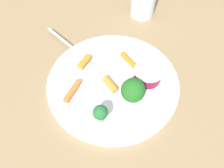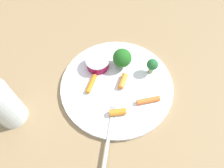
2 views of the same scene
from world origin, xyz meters
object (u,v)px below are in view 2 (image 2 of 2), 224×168
at_px(drinking_glass, 3,105).
at_px(carrot_stick_2, 118,112).
at_px(broccoli_floret_0, 152,65).
at_px(fork, 108,141).
at_px(broccoli_floret_1, 122,58).
at_px(sauce_cup, 98,63).
at_px(carrot_stick_0, 149,99).
at_px(carrot_stick_3, 91,84).
at_px(plate, 117,85).
at_px(carrot_stick_1, 123,81).

bearing_deg(drinking_glass, carrot_stick_2, -146.33).
bearing_deg(drinking_glass, broccoli_floret_0, -126.92).
bearing_deg(fork, broccoli_floret_1, -65.94).
distance_m(sauce_cup, broccoli_floret_1, 0.07).
distance_m(carrot_stick_2, drinking_glass, 0.25).
bearing_deg(broccoli_floret_1, broccoli_floret_0, -161.83).
height_order(carrot_stick_0, carrot_stick_3, same).
bearing_deg(fork, sauce_cup, -48.02).
bearing_deg(broccoli_floret_0, carrot_stick_3, 48.23).
height_order(plate, sauce_cup, sauce_cup).
height_order(broccoli_floret_0, carrot_stick_2, broccoli_floret_0).
distance_m(broccoli_floret_0, fork, 0.21).
xyz_separation_m(sauce_cup, carrot_stick_1, (-0.08, 0.01, -0.01)).
height_order(broccoli_floret_0, carrot_stick_0, broccoli_floret_0).
bearing_deg(sauce_cup, broccoli_floret_1, -144.18).
bearing_deg(carrot_stick_3, carrot_stick_1, -141.77).
bearing_deg(carrot_stick_0, sauce_cup, -4.95).
distance_m(plate, carrot_stick_0, 0.09).
distance_m(carrot_stick_1, carrot_stick_2, 0.08).
bearing_deg(carrot_stick_3, fork, 140.79).
xyz_separation_m(plate, sauce_cup, (0.07, -0.02, 0.02)).
xyz_separation_m(broccoli_floret_0, carrot_stick_2, (0.01, 0.14, -0.02)).
distance_m(broccoli_floret_0, carrot_stick_0, 0.09).
distance_m(plate, sauce_cup, 0.08).
bearing_deg(carrot_stick_0, plate, 2.99).
relative_size(sauce_cup, fork, 0.38).
bearing_deg(carrot_stick_2, broccoli_floret_0, -93.10).
height_order(broccoli_floret_1, carrot_stick_3, broccoli_floret_1).
bearing_deg(carrot_stick_0, broccoli_floret_0, -64.44).
bearing_deg(plate, carrot_stick_1, -131.99).
height_order(sauce_cup, broccoli_floret_0, broccoli_floret_0).
relative_size(carrot_stick_0, fork, 0.35).
relative_size(carrot_stick_3, drinking_glass, 0.45).
bearing_deg(carrot_stick_2, broccoli_floret_1, -61.60).
relative_size(carrot_stick_1, carrot_stick_2, 1.04).
height_order(carrot_stick_0, drinking_glass, drinking_glass).
distance_m(plate, drinking_glass, 0.26).
bearing_deg(carrot_stick_2, sauce_cup, -35.92).
relative_size(carrot_stick_0, carrot_stick_1, 1.41).
distance_m(sauce_cup, carrot_stick_3, 0.06).
bearing_deg(carrot_stick_3, sauce_cup, -70.24).
xyz_separation_m(carrot_stick_1, carrot_stick_3, (0.06, 0.05, -0.00)).
bearing_deg(carrot_stick_3, broccoli_floret_0, -131.77).
xyz_separation_m(broccoli_floret_1, carrot_stick_2, (-0.07, 0.12, -0.02)).
distance_m(plate, carrot_stick_1, 0.02).
bearing_deg(broccoli_floret_1, sauce_cup, 35.82).
bearing_deg(broccoli_floret_1, carrot_stick_2, 118.40).
bearing_deg(fork, drinking_glass, 17.84).
bearing_deg(carrot_stick_1, broccoli_floret_1, -54.88).
distance_m(carrot_stick_2, fork, 0.07).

